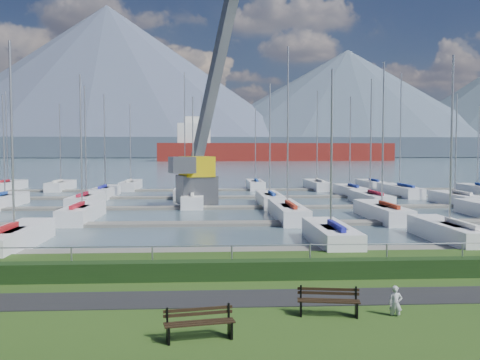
{
  "coord_description": "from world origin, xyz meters",
  "views": [
    {
      "loc": [
        -1.84,
        -20.07,
        4.86
      ],
      "look_at": [
        0.0,
        12.0,
        3.0
      ],
      "focal_mm": 40.0,
      "sensor_mm": 36.0,
      "label": 1
    }
  ],
  "objects": [
    {
      "name": "mountains",
      "position": [
        7.35,
        404.62,
        46.68
      ],
      "size": [
        1190.0,
        360.0,
        115.0
      ],
      "color": "#3B4356",
      "rests_on": "water"
    },
    {
      "name": "crane",
      "position": [
        -2.55,
        29.5,
        5.33
      ],
      "size": [
        7.14,
        13.1,
        22.35
      ],
      "rotation": [
        0.0,
        0.0,
        0.27
      ],
      "color": "#515358",
      "rests_on": "water"
    },
    {
      "name": "foothill",
      "position": [
        0.0,
        330.0,
        6.0
      ],
      "size": [
        900.0,
        80.0,
        12.0
      ],
      "primitive_type": "cube",
      "color": "#404E5E",
      "rests_on": "water"
    },
    {
      "name": "bench_left",
      "position": [
        -2.11,
        -6.65,
        0.42
      ],
      "size": [
        1.85,
        0.75,
        0.85
      ],
      "rotation": [
        0.0,
        0.0,
        0.19
      ],
      "color": "black",
      "rests_on": "grass"
    },
    {
      "name": "water",
      "position": [
        0.0,
        260.0,
        -0.4
      ],
      "size": [
        800.0,
        540.0,
        0.2
      ],
      "primitive_type": "cube",
      "color": "#475C68"
    },
    {
      "name": "docks",
      "position": [
        0.0,
        26.0,
        -0.22
      ],
      "size": [
        90.0,
        41.6,
        0.25
      ],
      "color": "#65635F",
      "rests_on": "water"
    },
    {
      "name": "person",
      "position": [
        3.56,
        -5.06,
        0.52
      ],
      "size": [
        0.42,
        0.33,
        1.04
      ],
      "primitive_type": "imported",
      "rotation": [
        0.0,
        0.0,
        -0.23
      ],
      "color": "#B2B3BA",
      "rests_on": "grass"
    },
    {
      "name": "sailboat_fleet",
      "position": [
        -0.01,
        29.72,
        5.43
      ],
      "size": [
        74.68,
        49.75,
        13.82
      ],
      "color": "navy",
      "rests_on": "water"
    },
    {
      "name": "cargo_ship_mid",
      "position": [
        23.13,
        217.31,
        3.5
      ],
      "size": [
        105.21,
        25.07,
        21.5
      ],
      "rotation": [
        0.0,
        0.0,
        0.07
      ],
      "color": "maroon",
      "rests_on": "water"
    },
    {
      "name": "bench_right",
      "position": [
        1.62,
        -4.9,
        0.42
      ],
      "size": [
        1.84,
        0.7,
        0.85
      ],
      "rotation": [
        0.0,
        0.0,
        -0.16
      ],
      "color": "black",
      "rests_on": "grass"
    },
    {
      "name": "hedge",
      "position": [
        0.0,
        -0.4,
        0.35
      ],
      "size": [
        80.0,
        0.7,
        0.7
      ],
      "primitive_type": "cube",
      "color": "black",
      "rests_on": "grass"
    },
    {
      "name": "fence",
      "position": [
        0.0,
        0.0,
        1.2
      ],
      "size": [
        80.0,
        0.04,
        0.04
      ],
      "primitive_type": "cylinder",
      "rotation": [
        0.0,
        1.57,
        0.0
      ],
      "color": "gray",
      "rests_on": "grass"
    },
    {
      "name": "path",
      "position": [
        0.0,
        -3.0,
        0.01
      ],
      "size": [
        160.0,
        2.0,
        0.04
      ],
      "primitive_type": "cube",
      "color": "black",
      "rests_on": "grass"
    }
  ]
}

